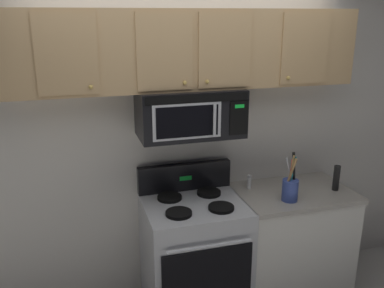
{
  "coord_description": "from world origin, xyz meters",
  "views": [
    {
      "loc": [
        -0.83,
        -2.33,
        2.26
      ],
      "look_at": [
        0.0,
        0.49,
        1.35
      ],
      "focal_mm": 39.23,
      "sensor_mm": 36.0,
      "label": 1
    }
  ],
  "objects_px": {
    "over_range_microwave": "(190,113)",
    "pepper_mill": "(336,178)",
    "salt_shaker": "(249,182)",
    "utensil_crock_blue": "(290,187)",
    "stove_range": "(194,254)"
  },
  "relations": [
    {
      "from": "over_range_microwave",
      "to": "utensil_crock_blue",
      "type": "xyz_separation_m",
      "value": [
        0.71,
        -0.27,
        -0.57
      ]
    },
    {
      "from": "utensil_crock_blue",
      "to": "pepper_mill",
      "type": "distance_m",
      "value": 0.46
    },
    {
      "from": "over_range_microwave",
      "to": "pepper_mill",
      "type": "xyz_separation_m",
      "value": [
        1.17,
        -0.19,
        -0.57
      ]
    },
    {
      "from": "salt_shaker",
      "to": "pepper_mill",
      "type": "relative_size",
      "value": 0.55
    },
    {
      "from": "salt_shaker",
      "to": "over_range_microwave",
      "type": "bearing_deg",
      "value": -176.16
    },
    {
      "from": "salt_shaker",
      "to": "utensil_crock_blue",
      "type": "bearing_deg",
      "value": -55.68
    },
    {
      "from": "utensil_crock_blue",
      "to": "stove_range",
      "type": "bearing_deg",
      "value": 168.24
    },
    {
      "from": "over_range_microwave",
      "to": "utensil_crock_blue",
      "type": "bearing_deg",
      "value": -20.35
    },
    {
      "from": "utensil_crock_blue",
      "to": "pepper_mill",
      "type": "height_order",
      "value": "utensil_crock_blue"
    },
    {
      "from": "utensil_crock_blue",
      "to": "pepper_mill",
      "type": "bearing_deg",
      "value": 9.07
    },
    {
      "from": "pepper_mill",
      "to": "salt_shaker",
      "type": "bearing_deg",
      "value": 160.98
    },
    {
      "from": "stove_range",
      "to": "over_range_microwave",
      "type": "bearing_deg",
      "value": 90.14
    },
    {
      "from": "stove_range",
      "to": "salt_shaker",
      "type": "distance_m",
      "value": 0.72
    },
    {
      "from": "stove_range",
      "to": "over_range_microwave",
      "type": "relative_size",
      "value": 1.47
    },
    {
      "from": "stove_range",
      "to": "over_range_microwave",
      "type": "height_order",
      "value": "over_range_microwave"
    }
  ]
}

